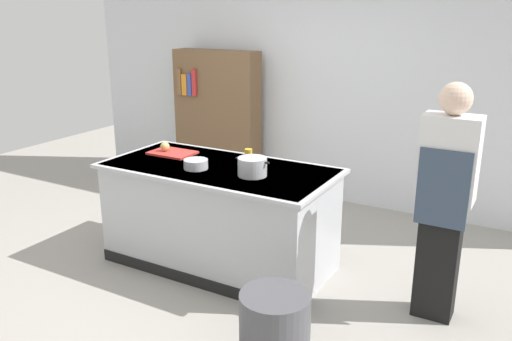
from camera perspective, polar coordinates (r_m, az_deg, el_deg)
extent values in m
plane|color=#9E9991|center=(4.79, -3.85, -9.95)|extent=(10.00, 10.00, 0.00)
cube|color=silver|center=(6.16, 6.83, 10.72)|extent=(6.40, 0.12, 3.00)
cube|color=#B7BABF|center=(4.60, -3.96, -4.96)|extent=(1.90, 0.90, 0.90)
cube|color=#B7BABF|center=(4.45, -4.07, 0.24)|extent=(1.98, 0.98, 0.03)
cube|color=black|center=(4.43, -7.15, -11.66)|extent=(1.90, 0.01, 0.10)
cube|color=red|center=(4.88, -9.03, 1.89)|extent=(0.40, 0.28, 0.02)
sphere|color=tan|center=(4.91, -9.82, 2.57)|extent=(0.09, 0.09, 0.09)
cylinder|color=#B7BABF|center=(4.18, -0.40, 0.41)|extent=(0.23, 0.23, 0.15)
cube|color=black|center=(4.23, -1.95, 1.34)|extent=(0.04, 0.02, 0.01)
cube|color=black|center=(4.10, 1.20, 0.84)|extent=(0.04, 0.02, 0.01)
cylinder|color=#B7BABF|center=(4.40, -6.52, 0.69)|extent=(0.20, 0.20, 0.08)
cylinder|color=yellow|center=(4.62, -0.82, 1.74)|extent=(0.07, 0.07, 0.10)
cylinder|color=#4C4C51|center=(3.41, 2.03, -17.04)|extent=(0.44, 0.44, 0.52)
cube|color=black|center=(4.06, 19.06, -9.02)|extent=(0.28, 0.20, 0.90)
cube|color=silver|center=(3.80, 20.14, 1.20)|extent=(0.38, 0.24, 0.60)
sphere|color=beige|center=(3.72, 20.79, 7.28)|extent=(0.22, 0.22, 0.22)
cube|color=#38475B|center=(3.74, 19.53, -1.91)|extent=(0.34, 0.02, 0.54)
cube|color=brown|center=(6.56, -4.18, 5.44)|extent=(1.10, 0.28, 1.70)
cube|color=brown|center=(6.61, -8.28, 9.49)|extent=(0.06, 0.03, 0.32)
cube|color=orange|center=(6.57, -7.73, 9.18)|extent=(0.07, 0.03, 0.25)
cube|color=#3351B7|center=(6.52, -7.19, 9.19)|extent=(0.05, 0.03, 0.26)
cube|color=red|center=(6.48, -6.70, 9.41)|extent=(0.06, 0.03, 0.32)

